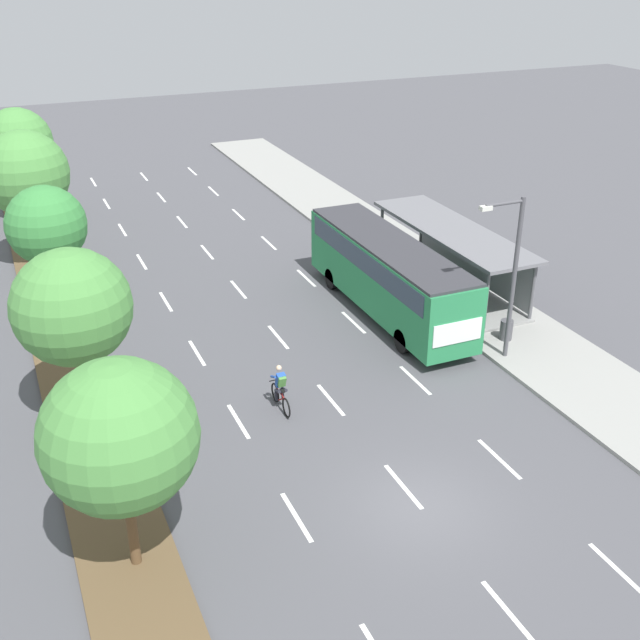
# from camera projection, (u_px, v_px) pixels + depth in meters

# --- Properties ---
(ground_plane) EXTENTS (140.00, 140.00, 0.00)m
(ground_plane) POSITION_uv_depth(u_px,v_px,m) (420.00, 507.00, 22.61)
(ground_plane) COLOR #4C4C51
(median_strip) EXTENTS (2.60, 52.00, 0.12)m
(median_strip) POSITION_uv_depth(u_px,v_px,m) (50.00, 294.00, 36.10)
(median_strip) COLOR brown
(median_strip) RESTS_ON ground
(sidewalk_right) EXTENTS (4.50, 52.00, 0.15)m
(sidewalk_right) POSITION_uv_depth(u_px,v_px,m) (383.00, 242.00, 42.36)
(sidewalk_right) COLOR gray
(sidewalk_right) RESTS_ON ground
(lane_divider_left) EXTENTS (0.14, 45.36, 0.01)m
(lane_divider_left) POSITION_uv_depth(u_px,v_px,m) (166.00, 302.00, 35.51)
(lane_divider_left) COLOR white
(lane_divider_left) RESTS_ON ground
(lane_divider_center) EXTENTS (0.14, 45.36, 0.01)m
(lane_divider_center) POSITION_uv_depth(u_px,v_px,m) (238.00, 289.00, 36.76)
(lane_divider_center) COLOR white
(lane_divider_center) RESTS_ON ground
(lane_divider_right) EXTENTS (0.14, 45.36, 0.01)m
(lane_divider_right) POSITION_uv_depth(u_px,v_px,m) (306.00, 278.00, 38.01)
(lane_divider_right) COLOR white
(lane_divider_right) RESTS_ON ground
(bus_shelter) EXTENTS (2.90, 10.25, 2.86)m
(bus_shelter) POSITION_uv_depth(u_px,v_px,m) (456.00, 251.00, 36.19)
(bus_shelter) COLOR gray
(bus_shelter) RESTS_ON sidewalk_right
(bus) EXTENTS (2.54, 11.29, 3.37)m
(bus) POSITION_uv_depth(u_px,v_px,m) (388.00, 270.00, 33.53)
(bus) COLOR #28844C
(bus) RESTS_ON ground
(cyclist) EXTENTS (0.46, 1.82, 1.71)m
(cyclist) POSITION_uv_depth(u_px,v_px,m) (280.00, 390.00, 27.01)
(cyclist) COLOR black
(cyclist) RESTS_ON ground
(median_tree_nearest) EXTENTS (3.93, 3.93, 5.96)m
(median_tree_nearest) POSITION_uv_depth(u_px,v_px,m) (119.00, 436.00, 18.69)
(median_tree_nearest) COLOR brown
(median_tree_nearest) RESTS_ON median_strip
(median_tree_second) EXTENTS (3.91, 3.91, 6.12)m
(median_tree_second) POSITION_uv_depth(u_px,v_px,m) (72.00, 307.00, 24.91)
(median_tree_second) COLOR brown
(median_tree_second) RESTS_ON median_strip
(median_tree_third) EXTENTS (3.24, 3.24, 6.12)m
(median_tree_third) POSITION_uv_depth(u_px,v_px,m) (46.00, 226.00, 31.11)
(median_tree_third) COLOR brown
(median_tree_third) RESTS_ON median_strip
(median_tree_fourth) EXTENTS (4.20, 4.20, 6.81)m
(median_tree_fourth) POSITION_uv_depth(u_px,v_px,m) (25.00, 174.00, 37.27)
(median_tree_fourth) COLOR brown
(median_tree_fourth) RESTS_ON median_strip
(median_tree_fifth) EXTENTS (3.86, 3.86, 6.50)m
(median_tree_fifth) POSITION_uv_depth(u_px,v_px,m) (18.00, 142.00, 43.74)
(median_tree_fifth) COLOR brown
(median_tree_fifth) RESTS_ON median_strip
(streetlight) EXTENTS (1.91, 0.24, 6.50)m
(streetlight) POSITION_uv_depth(u_px,v_px,m) (511.00, 269.00, 28.88)
(streetlight) COLOR #4C4C51
(streetlight) RESTS_ON sidewalk_right
(trash_bin) EXTENTS (0.52, 0.52, 0.85)m
(trash_bin) POSITION_uv_depth(u_px,v_px,m) (506.00, 330.00, 31.66)
(trash_bin) COLOR #4C4C51
(trash_bin) RESTS_ON sidewalk_right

